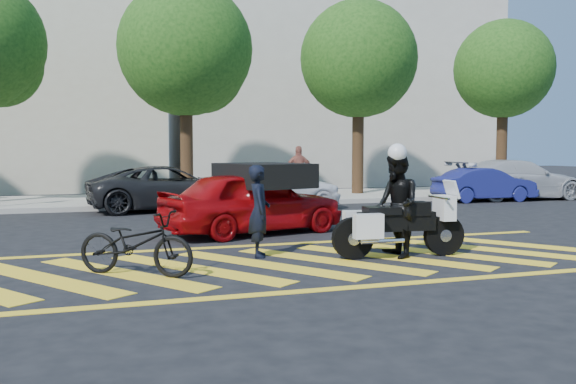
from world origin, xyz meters
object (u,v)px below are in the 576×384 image
object	(u,v)px
red_convertible	(253,202)
bicycle	(136,243)
officer_bike	(259,211)
parked_mid_left	(169,188)
police_motorcycle	(397,224)
officer_moto	(397,205)
parked_right	(484,185)
parked_far_right	(517,180)
parked_mid_right	(270,186)

from	to	relation	value
red_convertible	bicycle	bearing A→B (deg)	128.01
officer_bike	parked_mid_left	xyz separation A→B (m)	(-0.45, 8.47, -0.12)
police_motorcycle	parked_mid_left	distance (m)	9.63
officer_moto	parked_right	xyz separation A→B (m)	(8.21, 8.89, -0.30)
officer_bike	parked_mid_left	distance (m)	8.48
red_convertible	parked_right	bearing A→B (deg)	-76.97
parked_far_right	officer_bike	bearing A→B (deg)	129.60
officer_moto	parked_right	world-z (taller)	officer_moto
parked_right	red_convertible	bearing A→B (deg)	120.61
parked_right	parked_mid_left	bearing A→B (deg)	90.08
police_motorcycle	parked_mid_left	world-z (taller)	parked_mid_left
officer_bike	parked_mid_left	bearing A→B (deg)	15.10
police_motorcycle	parked_mid_right	bearing A→B (deg)	94.00
bicycle	parked_mid_left	size ratio (longest dim) A/B	0.38
red_convertible	parked_far_right	world-z (taller)	parked_far_right
parked_mid_right	parked_far_right	bearing A→B (deg)	-90.91
officer_moto	parked_mid_left	world-z (taller)	officer_moto
officer_bike	police_motorcycle	world-z (taller)	officer_bike
police_motorcycle	parked_right	xyz separation A→B (m)	(8.19, 8.88, 0.02)
police_motorcycle	parked_far_right	world-z (taller)	parked_far_right
officer_moto	parked_mid_right	bearing A→B (deg)	-176.11
bicycle	parked_mid_right	bearing A→B (deg)	5.19
parked_mid_left	parked_right	world-z (taller)	parked_mid_left
officer_bike	police_motorcycle	xyz separation A→B (m)	(2.21, -0.78, -0.22)
officer_moto	parked_mid_right	xyz separation A→B (m)	(0.20, 8.24, -0.16)
police_motorcycle	parked_mid_left	bearing A→B (deg)	111.37
bicycle	police_motorcycle	bearing A→B (deg)	-54.50
officer_moto	parked_far_right	distance (m)	13.53
officer_bike	parked_far_right	distance (m)	14.74
police_motorcycle	parked_mid_left	size ratio (longest dim) A/B	0.49
bicycle	parked_mid_right	xyz separation A→B (m)	(4.51, 8.39, 0.25)
officer_moto	parked_right	distance (m)	12.10
officer_moto	red_convertible	world-z (taller)	officer_moto
bicycle	officer_moto	size ratio (longest dim) A/B	1.01
bicycle	parked_right	xyz separation A→B (m)	(12.52, 9.04, 0.11)
officer_bike	parked_mid_left	world-z (taller)	officer_bike
parked_mid_right	parked_far_right	world-z (taller)	parked_mid_right
parked_right	police_motorcycle	bearing A→B (deg)	139.34
parked_right	parked_mid_right	bearing A→B (deg)	96.62
officer_bike	parked_right	world-z (taller)	officer_bike
bicycle	red_convertible	xyz separation A→B (m)	(2.73, 3.70, 0.22)
parked_mid_right	parked_right	size ratio (longest dim) A/B	1.20
police_motorcycle	parked_far_right	xyz separation A→B (m)	(9.86, 9.25, 0.16)
bicycle	parked_mid_left	xyz separation A→B (m)	(1.66, 9.40, 0.19)
parked_right	parked_far_right	xyz separation A→B (m)	(1.67, 0.37, 0.13)
parked_mid_left	parked_far_right	distance (m)	12.52
red_convertible	parked_mid_right	distance (m)	5.01
parked_mid_left	parked_right	size ratio (longest dim) A/B	1.34
parked_mid_right	parked_far_right	xyz separation A→B (m)	(9.67, 1.01, -0.01)
police_motorcycle	officer_moto	size ratio (longest dim) A/B	1.32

